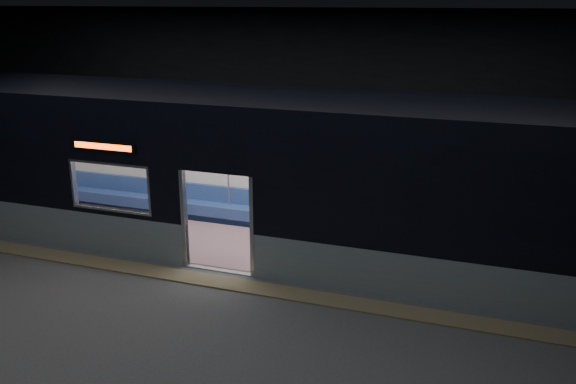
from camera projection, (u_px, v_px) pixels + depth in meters
The scene contains 7 objects.
station_floor at pixel (195, 294), 11.30m from camera, with size 24.00×14.00×0.01m, color #47494C.
station_envelope at pixel (185, 96), 10.19m from camera, with size 24.00×14.00×5.00m.
tactile_strip at pixel (208, 280), 11.79m from camera, with size 22.80×0.50×0.03m, color #8C7F59.
metro_car at pixel (247, 164), 13.03m from camera, with size 18.00×3.04×3.35m.
passenger at pixel (337, 205), 13.70m from camera, with size 0.43×0.69×1.34m.
handbag at pixel (337, 213), 13.52m from camera, with size 0.29×0.25×0.14m, color black.
transit_map at pixel (492, 184), 12.74m from camera, with size 1.11×0.03×0.72m, color white.
Camera 1 is at (4.99, -9.06, 5.22)m, focal length 38.00 mm.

